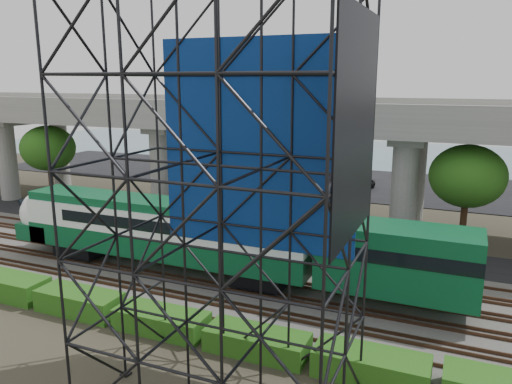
% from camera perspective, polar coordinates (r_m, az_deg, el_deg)
% --- Properties ---
extents(ground, '(140.00, 140.00, 0.00)m').
position_cam_1_polar(ground, '(29.12, -7.63, -11.35)').
color(ground, '#474233').
rests_on(ground, ground).
extents(ballast_bed, '(90.00, 12.00, 0.20)m').
position_cam_1_polar(ballast_bed, '(30.67, -5.71, -9.81)').
color(ballast_bed, slate).
rests_on(ballast_bed, ground).
extents(service_road, '(90.00, 5.00, 0.08)m').
position_cam_1_polar(service_road, '(37.88, 0.50, -5.38)').
color(service_road, black).
rests_on(service_road, ground).
extents(parking_lot, '(90.00, 18.00, 0.08)m').
position_cam_1_polar(parking_lot, '(59.57, 9.22, 1.18)').
color(parking_lot, black).
rests_on(parking_lot, ground).
extents(harbor_water, '(140.00, 40.00, 0.03)m').
position_cam_1_polar(harbor_water, '(80.81, 13.03, 4.04)').
color(harbor_water, '#486A77').
rests_on(harbor_water, ground).
extents(rail_tracks, '(90.00, 9.52, 0.16)m').
position_cam_1_polar(rail_tracks, '(30.60, -5.72, -9.50)').
color(rail_tracks, '#472D1E').
rests_on(rail_tracks, ballast_bed).
extents(commuter_train, '(29.30, 3.06, 4.30)m').
position_cam_1_polar(commuter_train, '(30.12, -7.23, -4.65)').
color(commuter_train, black).
rests_on(commuter_train, rail_tracks).
extents(overpass, '(80.00, 12.00, 12.40)m').
position_cam_1_polar(overpass, '(41.30, 3.42, 7.71)').
color(overpass, '#9E9B93').
rests_on(overpass, ground).
extents(scaffold_tower, '(9.36, 6.36, 15.00)m').
position_cam_1_polar(scaffold_tower, '(17.16, -4.00, -2.04)').
color(scaffold_tower, black).
rests_on(scaffold_tower, ground).
extents(hedge_strip, '(34.60, 1.80, 1.20)m').
position_cam_1_polar(hedge_strip, '(25.13, -10.77, -14.17)').
color(hedge_strip, '#225112').
rests_on(hedge_strip, ground).
extents(trees, '(40.94, 16.94, 7.69)m').
position_cam_1_polar(trees, '(43.52, -2.30, 4.48)').
color(trees, '#382314').
rests_on(trees, ground).
extents(suv, '(5.11, 3.55, 1.30)m').
position_cam_1_polar(suv, '(39.77, -8.44, -3.60)').
color(suv, black).
rests_on(suv, service_road).
extents(parked_cars, '(37.77, 9.84, 1.30)m').
position_cam_1_polar(parked_cars, '(58.81, 11.36, 1.60)').
color(parked_cars, beige).
rests_on(parked_cars, parking_lot).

